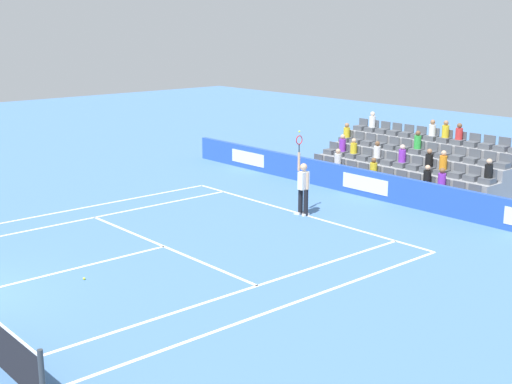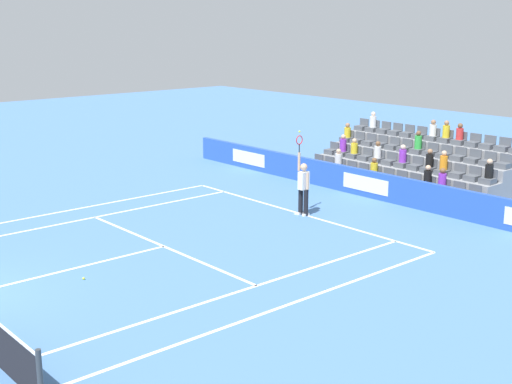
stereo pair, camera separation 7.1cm
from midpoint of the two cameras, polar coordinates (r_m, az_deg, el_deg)
name	(u,v)px [view 2 (the right image)]	position (r m, az deg, el deg)	size (l,w,h in m)	color
line_baseline	(299,213)	(23.74, 3.61, -1.74)	(10.97, 0.10, 0.01)	white
line_service	(164,246)	(20.42, -7.47, -4.44)	(8.23, 0.10, 0.01)	white
line_centre_service	(61,271)	(18.95, -15.59, -6.30)	(0.10, 6.40, 0.01)	white
line_singles_sideline_left	(83,220)	(23.62, -13.95, -2.21)	(0.10, 11.89, 0.01)	white
line_singles_sideline_right	(243,290)	(17.05, -0.99, -8.06)	(0.10, 11.89, 0.01)	white
line_doubles_sideline_left	(64,211)	(24.81, -15.41, -1.54)	(0.10, 11.89, 0.01)	white
line_doubles_sideline_right	(281,307)	(16.10, 2.19, -9.43)	(0.10, 11.89, 0.01)	white
line_centre_mark	(297,214)	(23.67, 3.44, -1.79)	(0.10, 0.20, 0.01)	white
sponsor_barrier	(367,184)	(26.16, 9.18, 0.69)	(20.09, 0.22, 1.00)	blue
tennis_player	(303,186)	(23.29, 3.99, 0.46)	(0.53, 0.37, 2.85)	black
stadium_stand	(415,168)	(28.40, 13.01, 1.93)	(8.06, 3.80, 2.57)	gray
loose_tennis_ball	(84,278)	(18.23, -13.85, -6.90)	(0.07, 0.07, 0.07)	#D1E533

